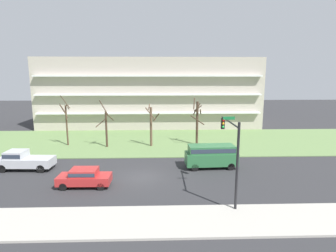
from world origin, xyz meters
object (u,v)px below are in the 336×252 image
tree_left (106,127)px  sedan_red_near_left (84,177)px  traffic_signal_mast (231,145)px  van_green_center_left (211,155)px  tree_center (151,125)px  tree_right (197,121)px  pickup_silver_center_right (23,160)px  tree_far_left (66,122)px

tree_left → sedan_red_near_left: bearing=-87.5°
traffic_signal_mast → sedan_red_near_left: bearing=165.9°
van_green_center_left → traffic_signal_mast: traffic_signal_mast is taller
tree_center → tree_right: 6.16m
pickup_silver_center_right → tree_far_left: bearing=-95.2°
tree_far_left → tree_center: size_ratio=1.20×
tree_left → tree_far_left: bearing=169.7°
traffic_signal_mast → tree_far_left: bearing=136.1°
tree_left → van_green_center_left: size_ratio=1.18×
tree_far_left → van_green_center_left: tree_far_left is taller
sedan_red_near_left → tree_center: bearing=69.2°
sedan_red_near_left → traffic_signal_mast: traffic_signal_mast is taller
tree_right → traffic_signal_mast: 16.76m
pickup_silver_center_right → van_green_center_left: bearing=-177.4°
tree_right → sedan_red_near_left: (-11.43, -13.81, -2.48)m
tree_left → tree_center: tree_left is taller
tree_left → traffic_signal_mast: (12.20, -15.91, 1.55)m
tree_far_left → sedan_red_near_left: bearing=-67.0°
tree_right → van_green_center_left: 9.52m
tree_center → traffic_signal_mast: bearing=-68.7°
tree_far_left → van_green_center_left: (17.57, -9.47, -1.84)m
tree_right → tree_far_left: bearing=179.5°
tree_far_left → pickup_silver_center_right: (-1.30, -9.46, -2.22)m
tree_center → van_green_center_left: bearing=-54.3°
sedan_red_near_left → tree_far_left: bearing=114.0°
tree_far_left → tree_right: size_ratio=1.07×
tree_center → traffic_signal_mast: 17.48m
van_green_center_left → pickup_silver_center_right: bearing=-3.0°
tree_center → tree_left: bearing=-176.9°
tree_right → van_green_center_left: (0.21, -9.31, -1.95)m
sedan_red_near_left → pickup_silver_center_right: bearing=149.0°
sedan_red_near_left → traffic_signal_mast: bearing=-13.2°
tree_far_left → sedan_red_near_left: size_ratio=1.54×
tree_right → traffic_signal_mast: tree_right is taller
tree_right → tree_left: bearing=-176.1°
tree_left → traffic_signal_mast: traffic_signal_mast is taller
van_green_center_left → tree_far_left: bearing=-31.3°
pickup_silver_center_right → sedan_red_near_left: bearing=150.7°
tree_left → pickup_silver_center_right: (-6.68, -8.48, -1.73)m
tree_center → tree_right: size_ratio=0.89×
tree_left → tree_right: tree_right is taller
sedan_red_near_left → pickup_silver_center_right: size_ratio=0.81×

